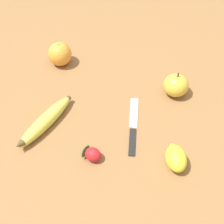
{
  "coord_description": "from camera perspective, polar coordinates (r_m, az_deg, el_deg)",
  "views": [
    {
      "loc": [
        -0.59,
        -0.09,
        0.65
      ],
      "look_at": [
        -0.03,
        -0.03,
        0.03
      ],
      "focal_mm": 50.0,
      "sensor_mm": 36.0,
      "label": 1
    }
  ],
  "objects": [
    {
      "name": "lemon",
      "position": [
        0.77,
        11.62,
        -8.26
      ],
      "size": [
        0.08,
        0.06,
        0.05
      ],
      "rotation": [
        0.0,
        0.0,
        0.21
      ],
      "color": "yellow",
      "rests_on": "ground_plane"
    },
    {
      "name": "strawberry",
      "position": [
        0.77,
        -4.08,
        -7.6
      ],
      "size": [
        0.05,
        0.06,
        0.03
      ],
      "rotation": [
        0.0,
        0.0,
        1.1
      ],
      "color": "red",
      "rests_on": "ground_plane"
    },
    {
      "name": "apple",
      "position": [
        0.92,
        11.61,
        4.82
      ],
      "size": [
        0.07,
        0.07,
        0.08
      ],
      "color": "gold",
      "rests_on": "ground_plane"
    },
    {
      "name": "banana",
      "position": [
        0.85,
        -12.14,
        -1.67
      ],
      "size": [
        0.21,
        0.12,
        0.04
      ],
      "rotation": [
        0.0,
        0.0,
        2.69
      ],
      "color": "#DBCC4C",
      "rests_on": "ground_plane"
    },
    {
      "name": "paring_knife",
      "position": [
        0.84,
        3.87,
        -2.82
      ],
      "size": [
        0.2,
        0.02,
        0.01
      ],
      "rotation": [
        0.0,
        0.0,
        4.73
      ],
      "color": "silver",
      "rests_on": "ground_plane"
    },
    {
      "name": "ground_plane",
      "position": [
        0.88,
        -1.89,
        0.34
      ],
      "size": [
        3.0,
        3.0,
        0.0
      ],
      "primitive_type": "plane",
      "color": "olive"
    },
    {
      "name": "orange",
      "position": [
        1.02,
        -9.53,
        10.41
      ],
      "size": [
        0.08,
        0.08,
        0.08
      ],
      "color": "orange",
      "rests_on": "ground_plane"
    }
  ]
}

